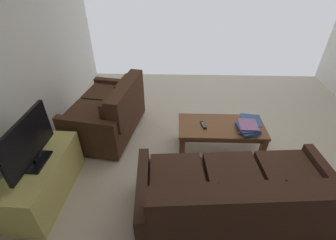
{
  "coord_description": "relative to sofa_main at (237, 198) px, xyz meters",
  "views": [
    {
      "loc": [
        0.66,
        2.37,
        2.27
      ],
      "look_at": [
        0.72,
        0.43,
        0.9
      ],
      "focal_mm": 25.84,
      "sensor_mm": 36.0,
      "label": 1
    }
  ],
  "objects": [
    {
      "name": "sofa_main",
      "position": [
        0.0,
        0.0,
        0.0
      ],
      "size": [
        1.92,
        1.01,
        0.82
      ],
      "color": "black",
      "rests_on": "ground"
    },
    {
      "name": "tv_remote",
      "position": [
        0.23,
        -1.05,
        0.08
      ],
      "size": [
        0.08,
        0.17,
        0.02
      ],
      "color": "black",
      "rests_on": "coffee_table"
    },
    {
      "name": "coffee_table",
      "position": [
        -0.01,
        -1.07,
        0.0
      ],
      "size": [
        1.1,
        0.53,
        0.42
      ],
      "color": "brown",
      "rests_on": "ground"
    },
    {
      "name": "loose_magazine",
      "position": [
        -0.41,
        -1.2,
        0.08
      ],
      "size": [
        0.3,
        0.31,
        0.01
      ],
      "primitive_type": "cube",
      "rotation": [
        0.0,
        0.0,
        2.98
      ],
      "color": "#385693",
      "rests_on": "coffee_table"
    },
    {
      "name": "flat_tv",
      "position": [
        2.0,
        -0.27,
        0.41
      ],
      "size": [
        0.21,
        0.77,
        0.51
      ],
      "color": "black",
      "rests_on": "tv_stand"
    },
    {
      "name": "tv_stand",
      "position": [
        2.0,
        -0.27,
        -0.1
      ],
      "size": [
        0.47,
        1.07,
        0.5
      ],
      "color": "#D8C666",
      "rests_on": "ground"
    },
    {
      "name": "book_stack",
      "position": [
        -0.31,
        -0.95,
        0.12
      ],
      "size": [
        0.3,
        0.31,
        0.1
      ],
      "color": "#385693",
      "rests_on": "coffee_table"
    },
    {
      "name": "loveseat_near",
      "position": [
        1.53,
        -1.42,
        0.01
      ],
      "size": [
        1.0,
        1.33,
        0.83
      ],
      "color": "black",
      "rests_on": "ground"
    },
    {
      "name": "wall_right",
      "position": [
        2.42,
        -0.91,
        0.99
      ],
      "size": [
        0.12,
        5.25,
        2.69
      ],
      "primitive_type": "cube",
      "color": "silver",
      "rests_on": "ground"
    },
    {
      "name": "ground_plane",
      "position": [
        -0.06,
        -0.91,
        -0.35
      ],
      "size": [
        4.95,
        5.25,
        0.01
      ],
      "primitive_type": "cube",
      "color": "beige"
    }
  ]
}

